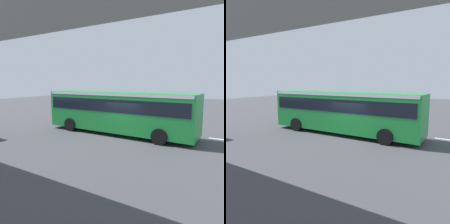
% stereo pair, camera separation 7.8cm
% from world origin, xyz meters
% --- Properties ---
extents(ground, '(80.00, 80.00, 0.00)m').
position_xyz_m(ground, '(0.00, 0.00, 0.00)').
color(ground, '#424247').
extents(city_bus, '(11.54, 2.85, 3.15)m').
position_xyz_m(city_bus, '(1.08, -0.92, 1.88)').
color(city_bus, '#1E8C38').
rests_on(city_bus, ground).
extents(pedestrian, '(0.38, 0.38, 1.79)m').
position_xyz_m(pedestrian, '(6.71, -4.27, 0.89)').
color(pedestrian, '#2D2D38').
rests_on(pedestrian, ground).
extents(lane_dash_left, '(2.00, 0.20, 0.01)m').
position_xyz_m(lane_dash_left, '(-2.00, -3.11, 0.00)').
color(lane_dash_left, silver).
rests_on(lane_dash_left, ground).
extents(lane_dash_centre, '(2.00, 0.20, 0.01)m').
position_xyz_m(lane_dash_centre, '(2.00, -3.11, 0.00)').
color(lane_dash_centre, silver).
rests_on(lane_dash_centre, ground).
extents(lane_dash_right, '(2.00, 0.20, 0.01)m').
position_xyz_m(lane_dash_right, '(6.00, -3.11, 0.00)').
color(lane_dash_right, silver).
rests_on(lane_dash_right, ground).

